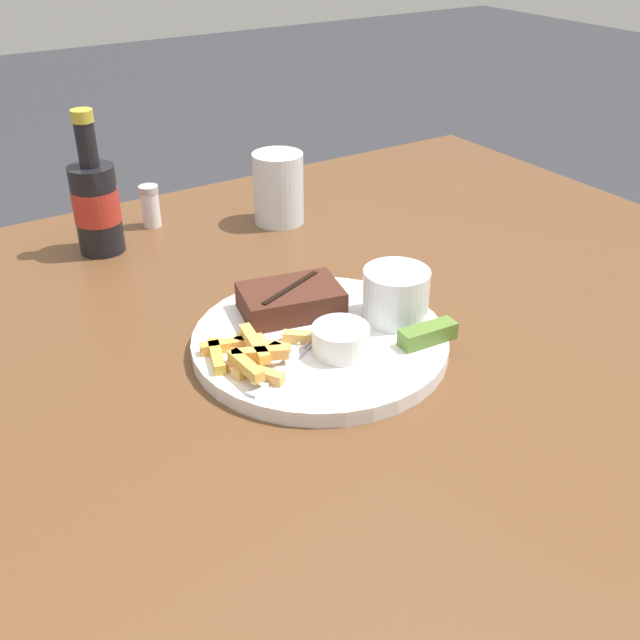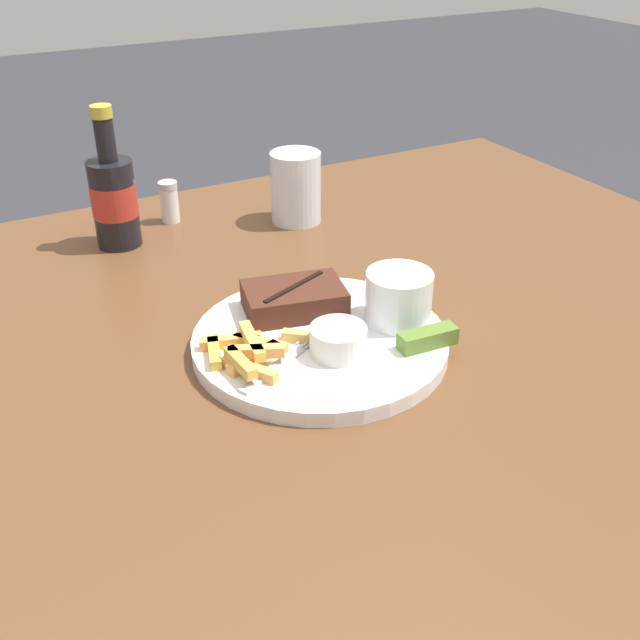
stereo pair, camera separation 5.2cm
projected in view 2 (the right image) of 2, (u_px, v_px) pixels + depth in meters
The scene contains 11 objects.
dining_table at pixel (320, 399), 0.89m from camera, with size 1.37×1.12×0.73m.
dinner_plate at pixel (320, 342), 0.85m from camera, with size 0.29×0.29×0.02m.
steak_portion at pixel (293, 299), 0.89m from camera, with size 0.13×0.10×0.03m.
fries_pile at pixel (252, 350), 0.80m from camera, with size 0.15×0.11×0.02m.
coleslaw_cup at pixel (399, 294), 0.86m from camera, with size 0.08×0.08×0.06m.
dipping_sauce_cup at pixel (342, 338), 0.81m from camera, with size 0.06×0.06×0.03m.
pickle_spear at pixel (428, 338), 0.82m from camera, with size 0.07×0.03×0.02m.
fork_utensil at pixel (279, 365), 0.79m from camera, with size 0.12×0.07×0.00m.
beer_bottle at pixel (114, 198), 1.07m from camera, with size 0.07×0.07×0.20m.
drinking_glass at pixel (296, 187), 1.15m from camera, with size 0.08×0.08×0.11m.
salt_shaker at pixel (169, 202), 1.16m from camera, with size 0.03×0.03×0.07m.
Camera 2 is at (-0.34, -0.64, 1.20)m, focal length 42.00 mm.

